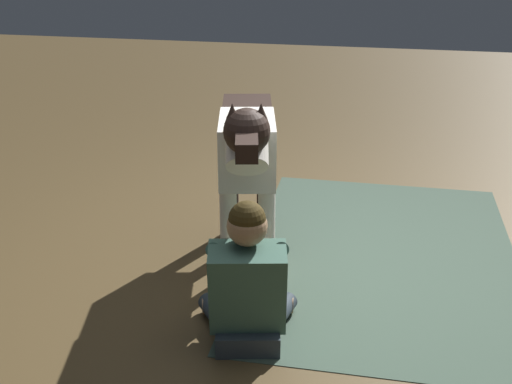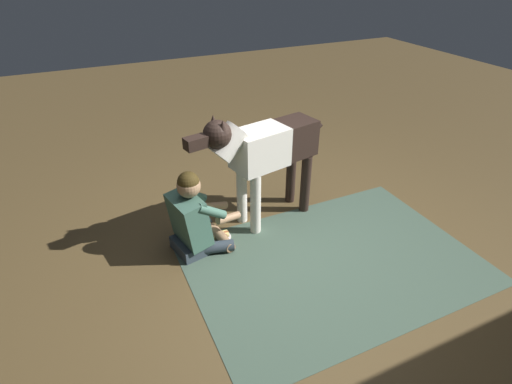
# 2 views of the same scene
# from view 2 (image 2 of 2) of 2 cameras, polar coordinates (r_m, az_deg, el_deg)

# --- Properties ---
(ground_plane) EXTENTS (15.63, 15.63, 0.00)m
(ground_plane) POSITION_cam_2_polar(r_m,az_deg,el_deg) (3.92, 4.69, -7.64)
(ground_plane) COLOR brown
(area_rug) EXTENTS (2.56, 1.78, 0.01)m
(area_rug) POSITION_cam_2_polar(r_m,az_deg,el_deg) (3.79, 10.90, -9.66)
(area_rug) COLOR #3F5344
(area_rug) RESTS_ON ground
(person_sitting_on_floor) EXTENTS (0.67, 0.57, 0.83)m
(person_sitting_on_floor) POSITION_cam_2_polar(r_m,az_deg,el_deg) (3.72, -8.70, -3.76)
(person_sitting_on_floor) COLOR #313C45
(person_sitting_on_floor) RESTS_ON ground
(large_dog) EXTENTS (1.54, 0.50, 1.24)m
(large_dog) POSITION_cam_2_polar(r_m,az_deg,el_deg) (3.86, 1.27, 5.91)
(large_dog) COLOR silver
(large_dog) RESTS_ON ground
(hot_dog_on_plate) EXTENTS (0.20, 0.20, 0.06)m
(hot_dog_on_plate) POSITION_cam_2_polar(r_m,az_deg,el_deg) (4.01, -5.03, -6.13)
(hot_dog_on_plate) COLOR silver
(hot_dog_on_plate) RESTS_ON ground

